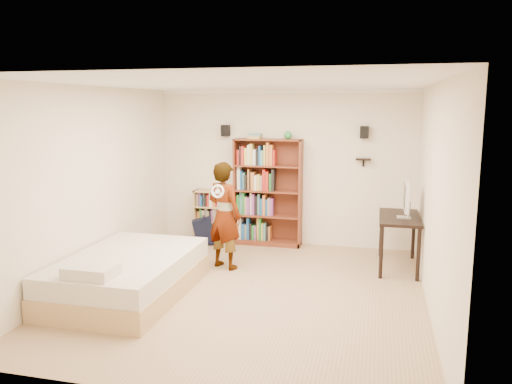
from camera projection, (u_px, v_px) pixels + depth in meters
ground at (249, 292)px, 6.59m from camera, size 4.50×5.00×0.01m
room_shell at (249, 159)px, 6.29m from camera, size 4.52×5.02×2.71m
crown_molding at (249, 86)px, 6.14m from camera, size 4.50×5.00×0.06m
speaker_left at (226, 131)px, 8.80m from camera, size 0.14×0.12×0.20m
speaker_right at (364, 132)px, 8.23m from camera, size 0.14×0.12×0.20m
wall_shelf at (363, 159)px, 8.32m from camera, size 0.25×0.16×0.02m
tall_bookshelf at (268, 192)px, 8.72m from camera, size 1.18×0.34×1.87m
low_bookshelf at (215, 216)px, 9.07m from camera, size 0.74×0.28×0.92m
computer_desk at (398, 242)px, 7.52m from camera, size 0.59×1.18×0.80m
imac at (405, 200)px, 7.28m from camera, size 0.19×0.56×0.55m
daybed at (128, 270)px, 6.46m from camera, size 1.45×2.23×0.66m
person at (224, 215)px, 7.47m from camera, size 0.70×0.59×1.62m
wii_wheel at (218, 191)px, 7.11m from camera, size 0.20×0.07×0.20m
navy_bag at (204, 231)px, 8.80m from camera, size 0.42×0.34×0.50m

